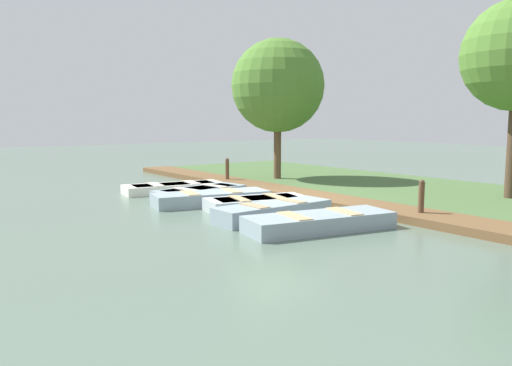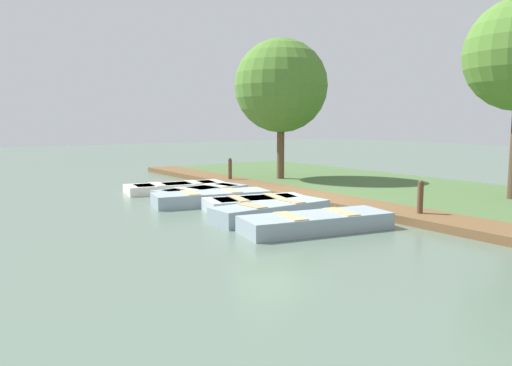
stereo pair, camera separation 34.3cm
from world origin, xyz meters
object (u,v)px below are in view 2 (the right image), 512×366
rowboat_3 (256,203)px  mooring_post_far (420,201)px  rowboat_2 (211,198)px  rowboat_5 (316,222)px  mooring_post_near (230,171)px  rowboat_0 (176,187)px  park_tree_far_left (281,86)px  rowboat_1 (201,192)px  rowboat_4 (271,211)px

rowboat_3 → mooring_post_far: bearing=136.2°
rowboat_2 → rowboat_3: 1.64m
rowboat_5 → mooring_post_near: bearing=-97.6°
rowboat_0 → mooring_post_near: mooring_post_near is taller
rowboat_5 → rowboat_3: bearing=-86.7°
rowboat_0 → park_tree_far_left: bearing=-169.3°
rowboat_1 → mooring_post_near: mooring_post_near is taller
rowboat_3 → mooring_post_far: (-2.42, 3.71, 0.35)m
mooring_post_far → park_tree_far_left: (-2.13, -8.46, 3.38)m
rowboat_5 → park_tree_far_left: 9.93m
rowboat_4 → park_tree_far_left: size_ratio=0.57×
rowboat_0 → rowboat_5: size_ratio=0.98×
rowboat_1 → rowboat_5: rowboat_5 is taller
mooring_post_near → rowboat_1: bearing=41.4°
rowboat_5 → mooring_post_near: (-2.85, -8.29, 0.33)m
rowboat_5 → mooring_post_far: bearing=177.5°
rowboat_0 → rowboat_1: bearing=105.4°
rowboat_3 → rowboat_4: bearing=83.4°
rowboat_0 → mooring_post_far: 8.73m
rowboat_3 → rowboat_5: 3.04m
mooring_post_near → mooring_post_far: bearing=90.0°
rowboat_2 → mooring_post_near: (-3.02, -3.75, 0.33)m
rowboat_1 → rowboat_2: bearing=63.3°
rowboat_3 → mooring_post_near: mooring_post_near is taller
rowboat_3 → rowboat_4: rowboat_4 is taller
rowboat_1 → rowboat_3: rowboat_3 is taller
rowboat_0 → rowboat_4: rowboat_4 is taller
rowboat_2 → rowboat_1: bearing=-95.4°
rowboat_5 → rowboat_2: bearing=-76.5°
rowboat_3 → park_tree_far_left: bearing=-120.6°
rowboat_2 → rowboat_5: (-0.17, 4.54, -0.00)m
rowboat_0 → mooring_post_near: bearing=-157.0°
rowboat_0 → rowboat_1: size_ratio=1.08×
rowboat_1 → rowboat_4: (0.38, 4.41, 0.05)m
rowboat_0 → mooring_post_near: 2.83m
rowboat_2 → mooring_post_far: bearing=132.2°
rowboat_2 → rowboat_4: rowboat_4 is taller
rowboat_2 → rowboat_5: 4.54m
rowboat_0 → rowboat_3: 4.59m
rowboat_2 → park_tree_far_left: park_tree_far_left is taller
rowboat_1 → mooring_post_near: bearing=-147.7°
rowboat_3 → mooring_post_near: bearing=-101.5°
rowboat_3 → rowboat_4: size_ratio=0.94×
rowboat_0 → rowboat_1: 1.55m
rowboat_3 → rowboat_2: bearing=-55.6°
rowboat_2 → rowboat_3: rowboat_2 is taller
mooring_post_near → park_tree_far_left: 4.03m
mooring_post_far → park_tree_far_left: 9.36m
rowboat_2 → rowboat_4: bearing=104.4°
rowboat_4 → rowboat_5: 1.64m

